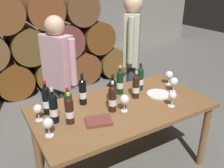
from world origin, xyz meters
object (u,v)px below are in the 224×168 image
dining_table (122,114)px  taster_seated_left (59,73)px  wine_bottle_4 (112,98)px  wine_bottle_5 (46,100)px  wine_bottle_8 (120,82)px  wine_bottle_6 (68,104)px  wine_bottle_0 (69,110)px  wine_bottle_1 (54,108)px  wine_glass_2 (172,96)px  serving_plate (158,94)px  wine_bottle_2 (83,91)px  wine_glass_4 (38,109)px  wine_bottle_7 (140,79)px  wine_bottle_9 (113,92)px  wine_glass_0 (169,75)px  wine_glass_3 (125,100)px  wine_glass_1 (48,124)px  tasting_notebook (99,121)px  sommelier_presenting (132,49)px  wine_glass_5 (174,82)px  wine_bottle_3 (136,86)px

dining_table → taster_seated_left: taster_seated_left is taller
wine_bottle_4 → wine_bottle_5: (-0.52, 0.26, 0.01)m
wine_bottle_8 → wine_bottle_6: bearing=-165.2°
wine_bottle_0 → wine_bottle_1: (-0.11, 0.08, 0.01)m
wine_glass_2 → serving_plate: wine_glass_2 is taller
wine_glass_2 → wine_bottle_6: bearing=160.7°
wine_bottle_2 → taster_seated_left: (-0.06, 0.49, 0.03)m
wine_bottle_6 → wine_bottle_0: bearing=-107.0°
dining_table → wine_glass_4: bearing=169.0°
wine_bottle_7 → wine_glass_4: wine_bottle_7 is taller
wine_bottle_1 → wine_bottle_9: (0.59, 0.03, -0.00)m
wine_glass_0 → wine_glass_3: size_ratio=0.99×
wine_bottle_7 → wine_glass_2: bearing=-85.7°
dining_table → wine_bottle_2: (-0.31, 0.23, 0.23)m
wine_bottle_8 → wine_glass_3: 0.37m
wine_glass_1 → wine_bottle_9: bearing=15.9°
wine_bottle_1 → tasting_notebook: bearing=-32.3°
sommelier_presenting → wine_glass_5: bearing=-89.0°
wine_bottle_5 → wine_bottle_9: wine_bottle_5 is taller
wine_glass_4 → wine_bottle_5: bearing=37.4°
wine_bottle_1 → wine_glass_1: (-0.10, -0.17, -0.02)m
wine_glass_2 → wine_glass_0: bearing=50.4°
wine_bottle_7 → wine_glass_3: size_ratio=1.82×
wine_bottle_1 → sommelier_presenting: 1.46m
wine_glass_0 → wine_bottle_2: bearing=176.0°
wine_bottle_6 → wine_bottle_9: 0.45m
wine_glass_3 → wine_glass_4: (-0.71, 0.24, -0.01)m
wine_bottle_1 → wine_glass_0: bearing=4.2°
wine_bottle_2 → wine_bottle_3: bearing=-16.0°
wine_glass_1 → serving_plate: bearing=5.8°
wine_bottle_7 → wine_bottle_9: wine_bottle_9 is taller
wine_bottle_4 → wine_glass_5: 0.77m
sommelier_presenting → tasting_notebook: bearing=-136.9°
wine_bottle_6 → wine_bottle_7: (0.87, 0.14, 0.01)m
wine_bottle_9 → wine_glass_2: bearing=-35.5°
dining_table → wine_bottle_2: bearing=143.6°
wine_bottle_4 → wine_bottle_9: (0.07, 0.11, 0.00)m
wine_bottle_6 → wine_glass_5: size_ratio=1.73×
wine_bottle_7 → wine_glass_0: bearing=-8.8°
wine_bottle_6 → wine_bottle_9: size_ratio=0.92×
serving_plate → wine_bottle_0: bearing=-178.2°
dining_table → sommelier_presenting: bearing=50.4°
wine_glass_2 → wine_glass_5: size_ratio=0.94×
wine_bottle_6 → serving_plate: size_ratio=1.16×
wine_bottle_0 → wine_glass_1: size_ratio=1.78×
wine_bottle_1 → wine_bottle_6: wine_bottle_1 is taller
wine_bottle_1 → wine_bottle_7: bearing=8.9°
wine_bottle_4 → wine_glass_1: size_ratio=1.87×
sommelier_presenting → taster_seated_left: 0.99m
wine_glass_4 → serving_plate: wine_glass_4 is taller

